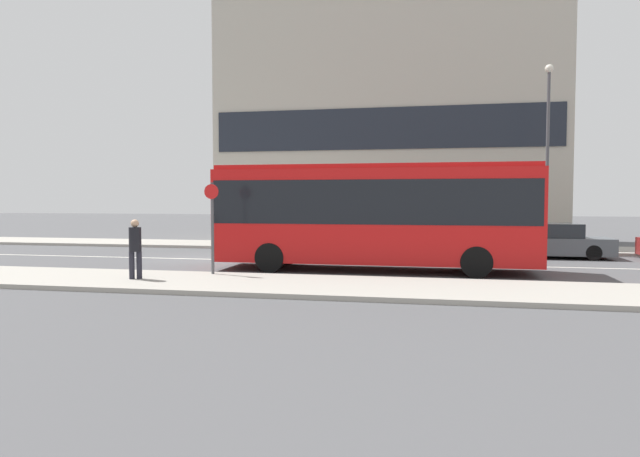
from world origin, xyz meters
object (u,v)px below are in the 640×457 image
object	(u,v)px
parked_car_0	(550,242)
pedestrian_near_stop	(135,245)
bus_stop_sign	(212,221)
city_bus	(373,210)
street_lamp	(548,140)

from	to	relation	value
parked_car_0	pedestrian_near_stop	xyz separation A→B (m)	(-12.75, -9.78, 0.43)
parked_car_0	bus_stop_sign	world-z (taller)	bus_stop_sign
city_bus	bus_stop_sign	world-z (taller)	city_bus
street_lamp	city_bus	bearing A→B (deg)	-131.93
parked_car_0	street_lamp	world-z (taller)	street_lamp
bus_stop_sign	pedestrian_near_stop	bearing A→B (deg)	-139.51
city_bus	pedestrian_near_stop	distance (m)	7.58
pedestrian_near_stop	bus_stop_sign	distance (m)	2.34
parked_car_0	street_lamp	xyz separation A→B (m)	(0.18, 1.91, 4.27)
bus_stop_sign	parked_car_0	bearing A→B (deg)	36.99
street_lamp	parked_car_0	bearing A→B (deg)	-95.53
bus_stop_sign	street_lamp	xyz separation A→B (m)	(11.23, 10.23, 3.20)
street_lamp	bus_stop_sign	bearing A→B (deg)	-137.67
street_lamp	pedestrian_near_stop	bearing A→B (deg)	-137.91
parked_car_0	street_lamp	size ratio (longest dim) A/B	0.57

